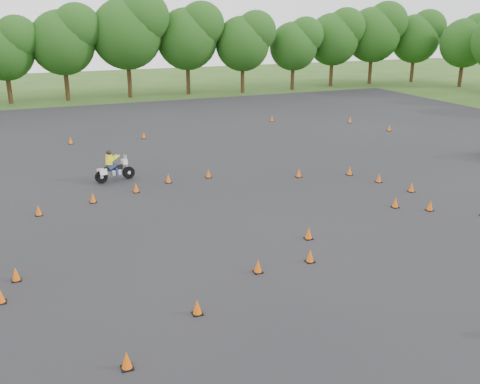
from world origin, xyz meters
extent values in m
plane|color=#2D5119|center=(0.00, 0.00, 0.00)|extent=(140.00, 140.00, 0.00)
plane|color=black|center=(0.00, 6.00, 0.01)|extent=(62.00, 62.00, 0.00)
cone|color=#E55A09|center=(10.64, 23.00, 0.23)|extent=(0.26, 0.26, 0.45)
cone|color=#E55A09|center=(7.93, 7.75, 0.23)|extent=(0.26, 0.26, 0.45)
cone|color=#E55A09|center=(-9.28, 0.34, 0.23)|extent=(0.26, 0.26, 0.45)
cone|color=#E55A09|center=(-4.03, -2.52, 0.23)|extent=(0.26, 0.26, 0.45)
cone|color=#E55A09|center=(1.63, 1.02, 0.23)|extent=(0.26, 0.26, 0.45)
cone|color=#E55A09|center=(-1.45, 10.12, 0.23)|extent=(0.26, 0.26, 0.45)
cone|color=#E55A09|center=(-5.20, 21.01, 0.23)|extent=(0.26, 0.26, 0.45)
cone|color=#E55A09|center=(-8.83, 1.67, 0.23)|extent=(0.26, 0.26, 0.45)
cone|color=#E55A09|center=(-6.39, -4.24, 0.23)|extent=(0.26, 0.26, 0.45)
cone|color=#E55A09|center=(0.68, -0.76, 0.23)|extent=(0.26, 0.26, 0.45)
cone|color=#E55A09|center=(17.04, 16.30, 0.23)|extent=(0.26, 0.26, 0.45)
cone|color=#E55A09|center=(8.59, 6.06, 0.23)|extent=(0.26, 0.26, 0.45)
cone|color=#E55A09|center=(0.74, 10.19, 0.23)|extent=(0.26, 0.26, 0.45)
cone|color=#E55A09|center=(8.12, 1.73, 0.23)|extent=(0.26, 0.26, 0.45)
cone|color=#E55A09|center=(-7.85, 7.68, 0.23)|extent=(0.26, 0.26, 0.45)
cone|color=#E55A09|center=(-1.33, -0.79, 0.23)|extent=(0.26, 0.26, 0.45)
cone|color=#E55A09|center=(5.21, 8.44, 0.23)|extent=(0.26, 0.26, 0.45)
cone|color=#E55A09|center=(9.11, 4.16, 0.23)|extent=(0.26, 0.26, 0.45)
cone|color=#E55A09|center=(-0.34, 20.76, 0.23)|extent=(0.26, 0.26, 0.45)
cone|color=#E55A09|center=(-3.32, 9.20, 0.23)|extent=(0.26, 0.26, 0.45)
cone|color=#E55A09|center=(16.11, 20.06, 0.23)|extent=(0.26, 0.26, 0.45)
cone|color=#E55A09|center=(-5.46, 8.48, 0.23)|extent=(0.26, 0.26, 0.45)
cone|color=#E55A09|center=(6.96, 2.64, 0.23)|extent=(0.26, 0.26, 0.45)
camera|label=1|loc=(-8.05, -15.49, 8.24)|focal=40.00mm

